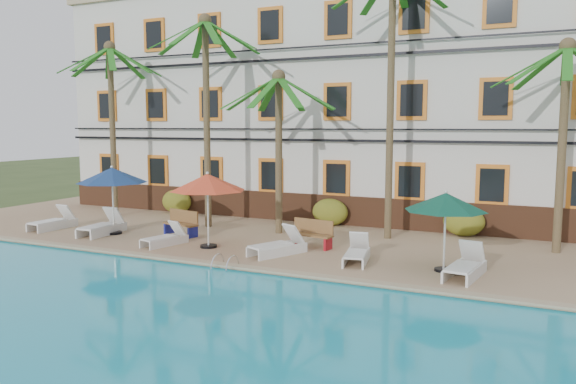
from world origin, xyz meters
The scene contains 25 objects.
ground centered at (0.00, 0.00, 0.00)m, with size 100.00×100.00×0.00m, color #384C23.
pool_deck centered at (0.00, 5.00, 0.12)m, with size 30.00×12.00×0.25m, color tan.
swimming_pool centered at (0.00, -7.00, 0.10)m, with size 26.00×12.00×0.20m, color #19A2C0.
pool_coping centered at (0.00, -0.90, 0.28)m, with size 30.00×0.35×0.06m, color tan.
hotel_building centered at (0.00, 9.98, 5.37)m, with size 25.40×6.44×10.22m.
palm_a centered at (-8.26, 4.82, 5.22)m, with size 4.39×4.39×7.70m.
palm_b centered at (-3.01, 4.35, 5.60)m, with size 4.39×4.39×8.36m.
palm_c centered at (0.18, 4.29, 4.27)m, with size 4.39×4.39×6.09m.
palm_d centered at (4.18, 5.05, 6.34)m, with size 4.39×4.39×9.68m.
palm_e centered at (9.68, 5.06, 4.65)m, with size 4.39×4.39×6.73m.
shrub_left centered at (-6.20, 6.60, 0.80)m, with size 1.50×0.90×1.10m, color #2C5718.
shrub_mid centered at (1.37, 6.60, 0.80)m, with size 1.50×0.90×1.10m, color #2C5718.
shrub_right centered at (6.61, 6.60, 0.80)m, with size 1.50×0.90×1.10m, color #2C5718.
umbrella_blue centered at (-5.35, 1.49, 2.44)m, with size 2.57×2.57×2.57m.
umbrella_red centered at (-0.85, 1.02, 2.42)m, with size 2.54×2.54×2.54m.
umbrella_green centered at (6.81, 1.19, 2.19)m, with size 2.28×2.28×2.28m.
lounger_a centered at (-8.23, 1.30, 0.55)m, with size 0.76×1.95×0.91m.
lounger_b centered at (-5.68, 1.26, 0.56)m, with size 0.86×2.08×0.96m.
lounger_c centered at (-2.38, 0.70, 0.50)m, with size 0.96×1.74×0.78m.
lounger_d centered at (1.72, 1.07, 0.55)m, with size 1.45×2.04×0.91m.
lounger_e centered at (4.27, 1.18, 0.52)m, with size 0.95×1.85×0.84m.
lounger_f centered at (7.44, 0.81, 0.55)m, with size 0.95×2.02×0.92m.
bench_left centered at (-2.87, 2.36, 0.72)m, with size 1.57×0.80×0.93m.
bench_right centered at (2.29, 2.51, 0.72)m, with size 1.55×0.70×0.93m.
pool_ladder centered at (1.02, -1.00, 0.25)m, with size 0.54×0.74×0.74m.
Camera 1 is at (9.33, -14.53, 4.30)m, focal length 35.00 mm.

